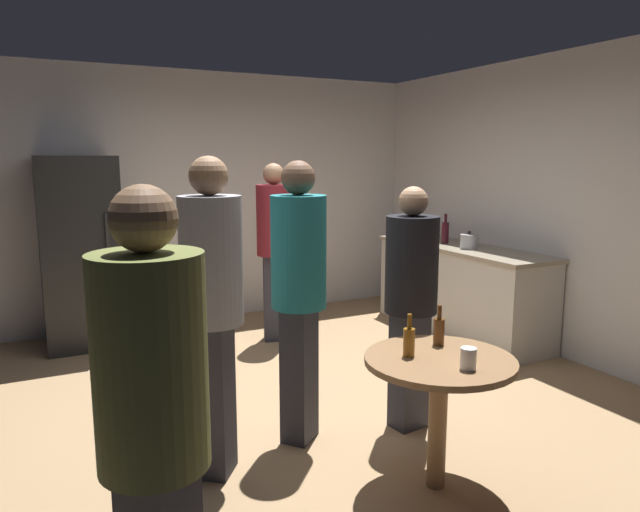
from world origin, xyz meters
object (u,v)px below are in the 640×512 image
(refrigerator, at_px, (81,252))
(person_in_maroon_shirt, at_px, (274,238))
(beer_bottle_on_counter, at_px, (435,233))
(person_in_teal_shirt, at_px, (299,281))
(kettle, at_px, (469,241))
(wine_bottle_on_counter, at_px, (445,232))
(person_in_black_shirt, at_px, (411,290))
(person_in_gray_shirt, at_px, (212,293))
(plastic_cup_white, at_px, (468,359))
(person_in_olive_shirt, at_px, (153,417))
(foreground_table, at_px, (439,376))
(beer_bottle_amber, at_px, (409,341))
(beer_bottle_brown, at_px, (439,330))

(refrigerator, bearing_deg, person_in_maroon_shirt, -22.41)
(beer_bottle_on_counter, height_order, person_in_teal_shirt, person_in_teal_shirt)
(kettle, distance_m, wine_bottle_on_counter, 0.40)
(person_in_maroon_shirt, xyz_separation_m, person_in_black_shirt, (0.07, -2.15, -0.08))
(kettle, bearing_deg, person_in_gray_shirt, -155.46)
(kettle, xyz_separation_m, plastic_cup_white, (-1.95, -2.24, -0.18))
(kettle, xyz_separation_m, person_in_black_shirt, (-1.68, -1.38, -0.04))
(plastic_cup_white, distance_m, person_in_olive_shirt, 1.68)
(foreground_table, xyz_separation_m, plastic_cup_white, (0.02, -0.20, 0.16))
(kettle, relative_size, beer_bottle_on_counter, 1.06)
(plastic_cup_white, xyz_separation_m, person_in_olive_shirt, (-1.61, -0.42, 0.21))
(wine_bottle_on_counter, bearing_deg, kettle, -92.77)
(person_in_black_shirt, bearing_deg, beer_bottle_amber, -44.12)
(beer_bottle_on_counter, xyz_separation_m, foreground_table, (-2.04, -2.66, -0.35))
(wine_bottle_on_counter, bearing_deg, person_in_gray_shirt, -149.70)
(beer_bottle_brown, xyz_separation_m, plastic_cup_white, (-0.11, -0.37, -0.03))
(beer_bottle_on_counter, relative_size, foreground_table, 0.29)
(refrigerator, height_order, person_in_maroon_shirt, refrigerator)
(person_in_maroon_shirt, bearing_deg, beer_bottle_brown, 15.55)
(beer_bottle_amber, height_order, beer_bottle_brown, same)
(person_in_maroon_shirt, distance_m, person_in_olive_shirt, 3.89)
(person_in_olive_shirt, bearing_deg, kettle, 5.82)
(person_in_black_shirt, bearing_deg, wine_bottle_on_counter, 128.27)
(person_in_teal_shirt, bearing_deg, kettle, 77.17)
(wine_bottle_on_counter, relative_size, person_in_olive_shirt, 0.18)
(beer_bottle_on_counter, distance_m, person_in_gray_shirt, 3.66)
(foreground_table, height_order, beer_bottle_brown, beer_bottle_brown)
(beer_bottle_amber, bearing_deg, wine_bottle_on_counter, 47.84)
(person_in_maroon_shirt, height_order, person_in_teal_shirt, person_in_teal_shirt)
(person_in_gray_shirt, height_order, person_in_black_shirt, person_in_gray_shirt)
(beer_bottle_amber, xyz_separation_m, person_in_maroon_shirt, (0.35, 2.72, 0.20))
(wine_bottle_on_counter, bearing_deg, beer_bottle_brown, -129.42)
(wine_bottle_on_counter, height_order, person_in_olive_shirt, person_in_olive_shirt)
(kettle, distance_m, beer_bottle_on_counter, 0.63)
(beer_bottle_on_counter, bearing_deg, refrigerator, 166.44)
(person_in_olive_shirt, height_order, person_in_black_shirt, person_in_olive_shirt)
(person_in_black_shirt, xyz_separation_m, person_in_teal_shirt, (-0.72, 0.16, 0.10))
(beer_bottle_on_counter, xyz_separation_m, beer_bottle_amber, (-2.17, -2.57, -0.17))
(refrigerator, xyz_separation_m, kettle, (3.44, -1.47, 0.07))
(kettle, distance_m, beer_bottle_brown, 2.63)
(beer_bottle_amber, bearing_deg, person_in_gray_shirt, 146.96)
(beer_bottle_amber, xyz_separation_m, beer_bottle_brown, (0.26, 0.08, 0.00))
(person_in_olive_shirt, bearing_deg, person_in_maroon_shirt, 31.19)
(person_in_black_shirt, bearing_deg, person_in_olive_shirt, -63.46)
(kettle, xyz_separation_m, beer_bottle_brown, (-1.84, -1.87, -0.15))
(plastic_cup_white, relative_size, person_in_olive_shirt, 0.06)
(wine_bottle_on_counter, distance_m, person_in_olive_shirt, 4.71)
(refrigerator, distance_m, plastic_cup_white, 4.00)
(plastic_cup_white, relative_size, person_in_black_shirt, 0.07)
(wine_bottle_on_counter, bearing_deg, person_in_maroon_shirt, 167.94)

